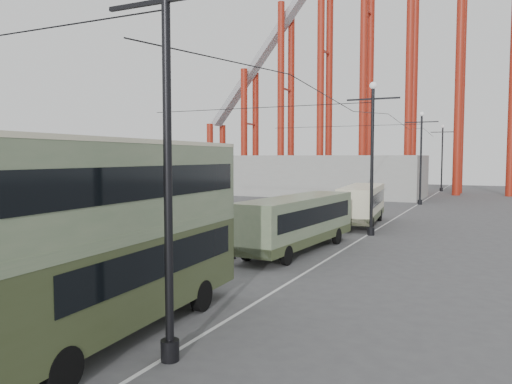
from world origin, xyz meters
The scene contains 12 objects.
ground centered at (0.00, 0.00, 0.00)m, with size 160.00×160.00×0.00m, color #464649.
road_markings centered at (-0.86, 19.70, 0.01)m, with size 12.52×120.00×0.01m.
lamp_post_near centered at (5.60, -3.00, 7.86)m, with size 3.20×0.44×10.80m.
lamp_post_mid centered at (5.60, 18.00, 4.68)m, with size 3.20×0.44×9.32m.
lamp_post_far centered at (5.60, 40.00, 4.68)m, with size 3.20×0.44×9.32m.
lamp_post_distant centered at (5.60, 62.00, 4.68)m, with size 3.20×0.44×9.32m.
roller_coaster centered at (-2.49, 56.89, 22.92)m, with size 52.95×5.00×55.48m.
fairground_shed centered at (-6.00, 47.00, 2.50)m, with size 22.00×10.00×5.00m, color gray.
double_decker_bus centered at (3.31, -2.23, 2.94)m, with size 3.03×9.90×5.25m.
single_decker_green centered at (3.38, 11.19, 1.57)m, with size 2.98×9.96×2.78m.
single_decker_cream centered at (3.92, 22.62, 1.55)m, with size 3.16×9.03×2.75m.
pedestrian centered at (1.21, 8.14, 0.87)m, with size 0.63×0.42×1.74m, color black.
Camera 1 is at (12.38, -12.44, 4.79)m, focal length 35.00 mm.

